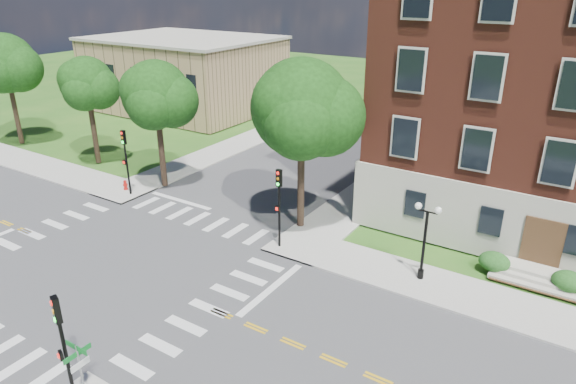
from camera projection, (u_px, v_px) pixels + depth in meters
The scene contains 18 objects.
ground at pixel (109, 267), 28.34m from camera, with size 160.00×160.00×0.00m, color #265818.
road_ew at pixel (109, 267), 28.34m from camera, with size 90.00×12.00×0.01m, color #3D3D3F.
road_ns at pixel (109, 266), 28.34m from camera, with size 12.00×90.00×0.01m, color #3D3D3F.
sidewalk_ne at pixel (466, 228), 32.62m from camera, with size 34.00×34.00×0.12m.
sidewalk_nw at pixel (132, 148), 47.90m from camera, with size 34.00×34.00×0.12m.
crosswalk_east at pixel (209, 308), 24.76m from camera, with size 2.20×10.20×0.02m, color silver, non-canonical shape.
stop_bar_east at pixel (271, 289), 26.30m from camera, with size 0.40×5.50×0.00m, color silver.
secondary_building at pixel (185, 73), 60.92m from camera, with size 20.40×15.40×8.30m.
tree_a at pixel (5, 64), 46.23m from camera, with size 5.33×5.33×10.16m.
tree_b at pixel (87, 83), 41.36m from camera, with size 4.25×4.25×8.92m.
tree_c at pixel (156, 95), 36.44m from camera, with size 4.87×4.87×9.40m.
tree_d at pixel (302, 109), 29.92m from camera, with size 5.91×5.91×10.54m.
traffic_signal_se at pixel (62, 340), 17.75m from camera, with size 0.38×0.45×4.80m.
traffic_signal_ne at pixel (279, 198), 29.08m from camera, with size 0.36×0.42×4.80m.
traffic_signal_nw at pixel (125, 154), 36.36m from camera, with size 0.32×0.35×4.80m.
twin_lamp_west at pixel (425, 238), 26.13m from camera, with size 1.36×0.36×4.23m.
street_sign_pole at pixel (80, 367), 17.76m from camera, with size 1.10×1.10×3.10m.
fire_hydrant at pixel (125, 185), 38.19m from camera, with size 0.35×0.35×0.75m.
Camera 1 is at (21.56, -15.34, 14.77)m, focal length 32.00 mm.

